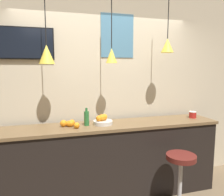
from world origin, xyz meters
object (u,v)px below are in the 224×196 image
at_px(bar_stool, 180,173).
at_px(mounted_tv, 21,43).
at_px(spread_jar, 193,115).
at_px(juice_bottle, 87,118).
at_px(fruit_bowl, 103,121).

xyz_separation_m(bar_stool, mounted_tv, (-1.82, 0.89, 1.58)).
xyz_separation_m(spread_jar, mounted_tv, (-2.38, 0.32, 1.01)).
distance_m(bar_stool, mounted_tv, 2.57).
relative_size(juice_bottle, mounted_tv, 0.28).
bearing_deg(spread_jar, juice_bottle, 180.00).
bearing_deg(spread_jar, fruit_bowl, 179.92).
distance_m(juice_bottle, spread_jar, 1.60).
distance_m(bar_stool, spread_jar, 0.99).
xyz_separation_m(fruit_bowl, juice_bottle, (-0.22, -0.00, 0.05)).
distance_m(bar_stool, fruit_bowl, 1.16).
bearing_deg(bar_stool, spread_jar, 45.60).
height_order(bar_stool, fruit_bowl, fruit_bowl).
relative_size(spread_jar, mounted_tv, 0.13).
relative_size(fruit_bowl, spread_jar, 2.44).
distance_m(bar_stool, juice_bottle, 1.34).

